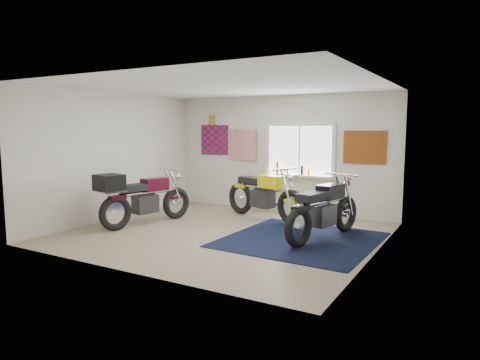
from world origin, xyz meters
The scene contains 10 objects.
ground centered at (0.00, 0.00, 0.00)m, with size 5.50×5.50×0.00m, color #9E896B.
room_shell centered at (0.00, 0.00, 1.64)m, with size 5.50×5.50×5.50m.
navy_rug centered at (1.43, 0.26, 0.01)m, with size 2.50×2.60×0.01m, color black.
window_assembly centered at (0.50, 2.47, 1.37)m, with size 1.66×0.17×1.26m.
oil_bottles centered at (0.27, 2.40, 1.01)m, with size 0.83×0.07×0.28m.
flag_display centered at (-1.90, 2.48, 2.15)m, with size 1.60×0.10×1.17m.
triumph_poster centered at (1.95, 2.48, 1.55)m, with size 0.90×0.03×0.70m, color #A54C14.
yellow_triumph centered at (0.09, 1.50, 0.50)m, with size 2.20×0.92×1.14m.
black_chrome_bike centered at (1.75, 0.52, 0.50)m, with size 0.79×2.18×1.13m.
maroon_tourer centered at (-1.79, -0.30, 0.57)m, with size 0.91×2.17×1.10m.
Camera 1 is at (4.14, -6.63, 1.96)m, focal length 32.00 mm.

